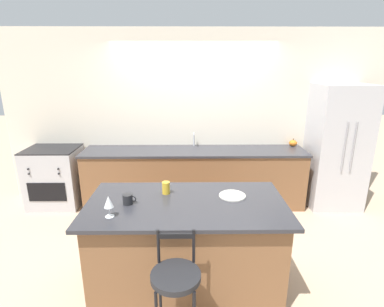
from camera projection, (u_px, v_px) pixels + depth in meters
ground_plane at (194, 214)px, 4.52m from camera, size 18.00×18.00×0.00m
wall_back at (194, 117)px, 4.81m from camera, size 6.00×0.07×2.70m
back_counter at (194, 177)px, 4.76m from camera, size 3.42×0.70×0.90m
sink_faucet at (194, 138)px, 4.78m from camera, size 0.02×0.13×0.22m
kitchen_island at (186, 244)px, 2.96m from camera, size 1.88×0.99×0.92m
refrigerator at (336, 147)px, 4.60m from camera, size 0.78×0.72×1.89m
oven_range at (55, 177)px, 4.72m from camera, size 0.78×0.66×0.93m
bar_stool_near at (176, 288)px, 2.23m from camera, size 0.37×0.37×0.99m
dinner_plate at (232, 195)px, 2.95m from camera, size 0.26×0.26×0.02m
wine_glass at (109, 202)px, 2.52m from camera, size 0.08×0.08×0.19m
coffee_mug at (128, 199)px, 2.78m from camera, size 0.13×0.09×0.10m
tumbler_cup at (166, 188)px, 3.00m from camera, size 0.08×0.08×0.12m
pumpkin_decoration at (293, 143)px, 4.82m from camera, size 0.13×0.13×0.12m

